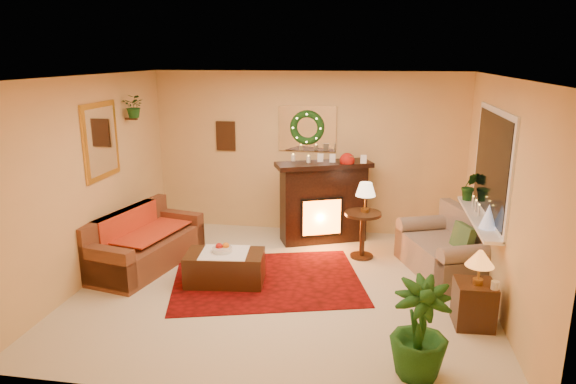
% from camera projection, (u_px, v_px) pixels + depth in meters
% --- Properties ---
extents(floor, '(5.00, 5.00, 0.00)m').
position_uv_depth(floor, '(283.00, 287.00, 6.49)').
color(floor, beige).
rests_on(floor, ground).
extents(ceiling, '(5.00, 5.00, 0.00)m').
position_uv_depth(ceiling, '(283.00, 77.00, 5.82)').
color(ceiling, white).
rests_on(ceiling, ground).
extents(wall_back, '(5.00, 5.00, 0.00)m').
position_uv_depth(wall_back, '(307.00, 153.00, 8.30)').
color(wall_back, '#EFD88C').
rests_on(wall_back, ground).
extents(wall_front, '(5.00, 5.00, 0.00)m').
position_uv_depth(wall_front, '(234.00, 258.00, 4.01)').
color(wall_front, '#EFD88C').
rests_on(wall_front, ground).
extents(wall_left, '(4.50, 4.50, 0.00)m').
position_uv_depth(wall_left, '(91.00, 179.00, 6.55)').
color(wall_left, '#EFD88C').
rests_on(wall_left, ground).
extents(wall_right, '(4.50, 4.50, 0.00)m').
position_uv_depth(wall_right, '(502.00, 196.00, 5.76)').
color(wall_right, '#EFD88C').
rests_on(wall_right, ground).
extents(area_rug, '(2.78, 2.36, 0.01)m').
position_uv_depth(area_rug, '(267.00, 280.00, 6.68)').
color(area_rug, '#501007').
rests_on(area_rug, floor).
extents(sofa, '(1.15, 1.92, 0.77)m').
position_uv_depth(sofa, '(145.00, 236.00, 7.04)').
color(sofa, '#452B22').
rests_on(sofa, floor).
extents(red_throw, '(0.74, 1.21, 0.02)m').
position_uv_depth(red_throw, '(147.00, 231.00, 7.17)').
color(red_throw, red).
rests_on(red_throw, sofa).
extents(fireplace, '(1.35, 0.88, 1.19)m').
position_uv_depth(fireplace, '(323.00, 207.00, 7.99)').
color(fireplace, black).
rests_on(fireplace, floor).
extents(poinsettia, '(0.23, 0.23, 0.23)m').
position_uv_depth(poinsettia, '(347.00, 160.00, 7.73)').
color(poinsettia, '#A1120A').
rests_on(poinsettia, fireplace).
extents(mantel_candle_a, '(0.06, 0.06, 0.19)m').
position_uv_depth(mantel_candle_a, '(293.00, 161.00, 7.90)').
color(mantel_candle_a, white).
rests_on(mantel_candle_a, fireplace).
extents(mantel_candle_b, '(0.06, 0.06, 0.19)m').
position_uv_depth(mantel_candle_b, '(308.00, 162.00, 7.78)').
color(mantel_candle_b, white).
rests_on(mantel_candle_b, fireplace).
extents(mantel_mirror, '(0.92, 0.02, 0.72)m').
position_uv_depth(mantel_mirror, '(307.00, 129.00, 8.18)').
color(mantel_mirror, white).
rests_on(mantel_mirror, wall_back).
extents(wreath, '(0.55, 0.11, 0.55)m').
position_uv_depth(wreath, '(307.00, 128.00, 8.13)').
color(wreath, '#194719').
rests_on(wreath, wall_back).
extents(wall_art, '(0.32, 0.03, 0.48)m').
position_uv_depth(wall_art, '(226.00, 136.00, 8.43)').
color(wall_art, '#381E11').
rests_on(wall_art, wall_back).
extents(gold_mirror, '(0.03, 0.84, 1.00)m').
position_uv_depth(gold_mirror, '(101.00, 141.00, 6.72)').
color(gold_mirror, gold).
rests_on(gold_mirror, wall_left).
extents(hanging_plant, '(0.33, 0.28, 0.36)m').
position_uv_depth(hanging_plant, '(135.00, 117.00, 7.35)').
color(hanging_plant, '#194719').
rests_on(hanging_plant, wall_left).
extents(loveseat, '(1.29, 1.63, 0.83)m').
position_uv_depth(loveseat, '(446.00, 243.00, 6.81)').
color(loveseat, '#A19683').
rests_on(loveseat, floor).
extents(window_frame, '(0.03, 1.86, 1.36)m').
position_uv_depth(window_frame, '(492.00, 165.00, 6.22)').
color(window_frame, white).
rests_on(window_frame, wall_right).
extents(window_glass, '(0.02, 1.70, 1.22)m').
position_uv_depth(window_glass, '(491.00, 165.00, 6.22)').
color(window_glass, black).
rests_on(window_glass, wall_right).
extents(window_sill, '(0.22, 1.86, 0.04)m').
position_uv_depth(window_sill, '(478.00, 218.00, 6.41)').
color(window_sill, white).
rests_on(window_sill, wall_right).
extents(mini_tree, '(0.19, 0.19, 0.28)m').
position_uv_depth(mini_tree, '(488.00, 216.00, 5.91)').
color(mini_tree, silver).
rests_on(mini_tree, window_sill).
extents(sill_plant, '(0.28, 0.23, 0.52)m').
position_uv_depth(sill_plant, '(470.00, 187.00, 7.06)').
color(sill_plant, '#25621A').
rests_on(sill_plant, window_sill).
extents(side_table_round, '(0.58, 0.58, 0.68)m').
position_uv_depth(side_table_round, '(362.00, 236.00, 7.36)').
color(side_table_round, black).
rests_on(side_table_round, floor).
extents(lamp_cream, '(0.28, 0.28, 0.43)m').
position_uv_depth(lamp_cream, '(365.00, 198.00, 7.24)').
color(lamp_cream, beige).
rests_on(lamp_cream, side_table_round).
extents(end_table_square, '(0.42, 0.42, 0.50)m').
position_uv_depth(end_table_square, '(474.00, 302.00, 5.51)').
color(end_table_square, '#311B0B').
rests_on(end_table_square, floor).
extents(lamp_tiffany, '(0.30, 0.30, 0.44)m').
position_uv_depth(lamp_tiffany, '(480.00, 262.00, 5.35)').
color(lamp_tiffany, '#FFAE38').
rests_on(lamp_tiffany, end_table_square).
extents(coffee_table, '(1.03, 0.64, 0.41)m').
position_uv_depth(coffee_table, '(225.00, 268.00, 6.54)').
color(coffee_table, '#441F16').
rests_on(coffee_table, floor).
extents(fruit_bowl, '(0.25, 0.25, 0.06)m').
position_uv_depth(fruit_bowl, '(222.00, 250.00, 6.50)').
color(fruit_bowl, silver).
rests_on(fruit_bowl, coffee_table).
extents(floor_palm, '(1.69, 1.69, 2.79)m').
position_uv_depth(floor_palm, '(420.00, 331.00, 4.59)').
color(floor_palm, '#164A12').
rests_on(floor_palm, floor).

